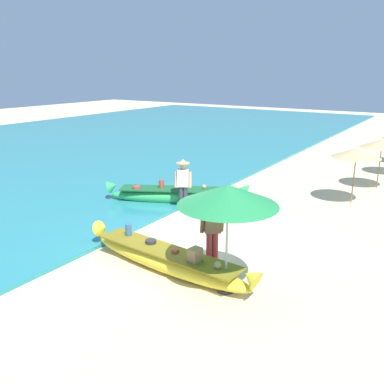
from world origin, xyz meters
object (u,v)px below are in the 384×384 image
person_tourist_customer (212,228)px  patio_umbrella_large (228,196)px  boat_green_midground (177,195)px  boat_yellow_foreground (167,259)px  person_vendor_hatted (183,181)px

person_tourist_customer → patio_umbrella_large: size_ratio=0.76×
boat_green_midground → patio_umbrella_large: bearing=-45.3°
boat_yellow_foreground → boat_green_midground: 4.97m
boat_yellow_foreground → patio_umbrella_large: patio_umbrella_large is taller
boat_yellow_foreground → person_tourist_customer: size_ratio=2.75×
person_vendor_hatted → person_tourist_customer: 4.14m
boat_yellow_foreground → patio_umbrella_large: 2.37m
boat_yellow_foreground → patio_umbrella_large: (1.55, -0.06, 1.79)m
person_tourist_customer → patio_umbrella_large: 1.54m
person_vendor_hatted → person_tourist_customer: (2.84, -3.01, -0.01)m
boat_yellow_foreground → patio_umbrella_large: bearing=-2.3°
person_vendor_hatted → patio_umbrella_large: bearing=-46.2°
person_vendor_hatted → person_tourist_customer: bearing=-46.6°
person_vendor_hatted → person_tourist_customer: person_tourist_customer is taller
boat_green_midground → person_tourist_customer: person_tourist_customer is taller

